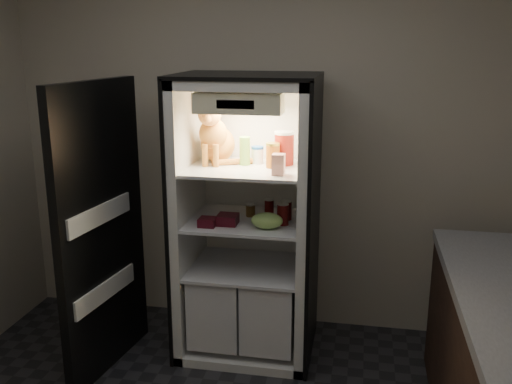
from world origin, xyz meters
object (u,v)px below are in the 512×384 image
refrigerator (248,238)px  soda_can_a (269,208)px  mayo_tub (257,155)px  condiment_jar (250,210)px  salsa_jar (273,155)px  pepper_jar (284,148)px  cream_carton (278,164)px  soda_can_b (286,210)px  tabby_cat (216,138)px  soda_can_c (283,214)px  grape_bag (267,221)px  berry_box_right (228,219)px  parmesan_shaker (245,151)px  berry_box_left (208,222)px

refrigerator → soda_can_a: (0.13, 0.04, 0.21)m
mayo_tub → condiment_jar: (-0.04, -0.05, -0.36)m
salsa_jar → pepper_jar: 0.12m
cream_carton → condiment_jar: 0.50m
salsa_jar → soda_can_b: size_ratio=1.27×
tabby_cat → salsa_jar: size_ratio=2.81×
refrigerator → tabby_cat: bearing=172.0°
soda_can_a → condiment_jar: size_ratio=1.32×
soda_can_c → grape_bag: 0.13m
condiment_jar → berry_box_right: size_ratio=0.67×
condiment_jar → berry_box_right: bearing=-119.2°
parmesan_shaker → berry_box_right: bearing=-111.4°
tabby_cat → cream_carton: tabby_cat is taller
salsa_jar → soda_can_a: bearing=113.7°
mayo_tub → pepper_jar: 0.18m
soda_can_b → salsa_jar: bearing=-164.2°
berry_box_left → cream_carton: bearing=1.1°
soda_can_b → mayo_tub: bearing=158.9°
tabby_cat → pepper_jar: tabby_cat is taller
cream_carton → berry_box_left: cream_carton is taller
soda_can_b → grape_bag: bearing=-115.4°
pepper_jar → cream_carton: 0.30m
refrigerator → soda_can_c: 0.35m
mayo_tub → salsa_jar: 0.16m
mayo_tub → grape_bag: bearing=-68.0°
refrigerator → berry_box_right: size_ratio=14.74×
salsa_jar → berry_box_right: (-0.27, -0.14, -0.40)m
grape_bag → mayo_tub: bearing=112.0°
refrigerator → soda_can_a: size_ratio=16.54×
salsa_jar → soda_can_b: salsa_jar is taller
salsa_jar → soda_can_c: size_ratio=1.16×
grape_bag → berry_box_left: 0.38m
grape_bag → soda_can_b: bearing=64.6°
tabby_cat → mayo_tub: tabby_cat is taller
salsa_jar → soda_can_b: 0.38m
berry_box_left → soda_can_b: bearing=25.8°
soda_can_a → grape_bag: bearing=-83.6°
grape_bag → berry_box_left: (-0.38, -0.03, -0.02)m
soda_can_c → berry_box_left: bearing=-165.8°
parmesan_shaker → condiment_jar: bearing=9.7°
refrigerator → pepper_jar: 0.65m
refrigerator → soda_can_b: refrigerator is taller
salsa_jar → pepper_jar: bearing=60.1°
berry_box_right → salsa_jar: bearing=28.3°
refrigerator → salsa_jar: refrigerator is taller
mayo_tub → cream_carton: bearing=-58.3°
refrigerator → berry_box_left: bearing=-130.9°
condiment_jar → berry_box_right: 0.22m
tabby_cat → soda_can_c: bearing=-17.9°
salsa_jar → soda_can_a: salsa_jar is taller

